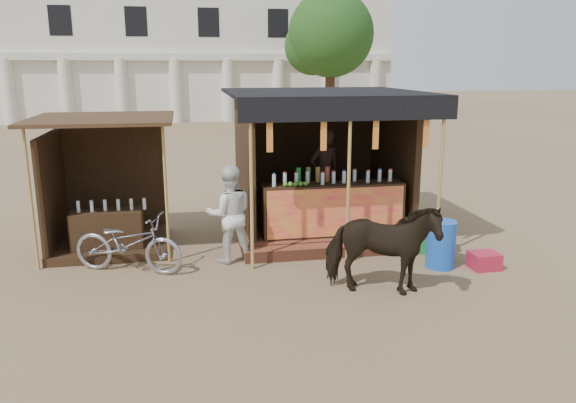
% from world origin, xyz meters
% --- Properties ---
extents(ground, '(120.00, 120.00, 0.00)m').
position_xyz_m(ground, '(0.00, 0.00, 0.00)').
color(ground, '#846B4C').
rests_on(ground, ground).
extents(main_stall, '(3.60, 3.61, 2.78)m').
position_xyz_m(main_stall, '(1.01, 3.36, 1.03)').
color(main_stall, brown).
rests_on(main_stall, ground).
extents(secondary_stall, '(2.40, 2.40, 2.38)m').
position_xyz_m(secondary_stall, '(-3.17, 3.24, 0.85)').
color(secondary_stall, '#382314').
rests_on(secondary_stall, ground).
extents(cow, '(1.80, 1.27, 1.38)m').
position_xyz_m(cow, '(1.10, 0.19, 0.69)').
color(cow, black).
rests_on(cow, ground).
extents(motorbike, '(1.93, 1.26, 0.96)m').
position_xyz_m(motorbike, '(-2.57, 1.79, 0.48)').
color(motorbike, '#92939A').
rests_on(motorbike, ground).
extents(bystander, '(0.82, 0.65, 1.65)m').
position_xyz_m(bystander, '(-0.92, 2.00, 0.82)').
color(bystander, silver).
rests_on(bystander, ground).
extents(blue_barrel, '(0.57, 0.57, 0.79)m').
position_xyz_m(blue_barrel, '(2.46, 1.08, 0.39)').
color(blue_barrel, blue).
rests_on(blue_barrel, ground).
extents(red_crate, '(0.46, 0.40, 0.27)m').
position_xyz_m(red_crate, '(3.14, 0.88, 0.13)').
color(red_crate, '#A91C34').
rests_on(red_crate, ground).
extents(cooler, '(0.76, 0.65, 0.46)m').
position_xyz_m(cooler, '(2.66, 1.83, 0.23)').
color(cooler, '#1A7933').
rests_on(cooler, ground).
extents(background_building, '(26.00, 7.45, 8.18)m').
position_xyz_m(background_building, '(-2.00, 29.94, 3.98)').
color(background_building, silver).
rests_on(background_building, ground).
extents(tree, '(4.50, 4.40, 7.00)m').
position_xyz_m(tree, '(5.81, 22.14, 4.63)').
color(tree, '#382314').
rests_on(tree, ground).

